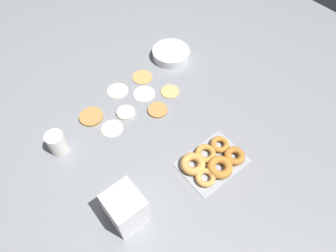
{
  "coord_description": "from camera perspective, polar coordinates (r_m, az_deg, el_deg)",
  "views": [
    {
      "loc": [
        -0.46,
        -0.75,
        1.15
      ],
      "look_at": [
        0.04,
        -0.13,
        0.04
      ],
      "focal_mm": 32.0,
      "sensor_mm": 36.0,
      "label": 1
    }
  ],
  "objects": [
    {
      "name": "batter_bowl",
      "position": [
        1.74,
        0.56,
        13.62
      ],
      "size": [
        0.21,
        0.21,
        0.05
      ],
      "color": "white",
      "rests_on": "ground_plane"
    },
    {
      "name": "pancake_6",
      "position": [
        1.55,
        -4.56,
        6.18
      ],
      "size": [
        0.11,
        0.11,
        0.01
      ],
      "primitive_type": "cylinder",
      "color": "silver",
      "rests_on": "ground_plane"
    },
    {
      "name": "donut_tray",
      "position": [
        1.31,
        8.4,
        -6.67
      ],
      "size": [
        0.28,
        0.21,
        0.04
      ],
      "color": "#93969B",
      "rests_on": "ground_plane"
    },
    {
      "name": "pancake_3",
      "position": [
        1.48,
        -8.06,
        2.54
      ],
      "size": [
        0.09,
        0.09,
        0.01
      ],
      "primitive_type": "cylinder",
      "color": "beige",
      "rests_on": "ground_plane"
    },
    {
      "name": "pancake_5",
      "position": [
        1.43,
        -10.59,
        -0.42
      ],
      "size": [
        0.1,
        0.1,
        0.01
      ],
      "primitive_type": "cylinder",
      "color": "beige",
      "rests_on": "ground_plane"
    },
    {
      "name": "pancake_4",
      "position": [
        1.64,
        -4.94,
        9.33
      ],
      "size": [
        0.11,
        0.11,
        0.01
      ],
      "primitive_type": "cylinder",
      "color": "tan",
      "rests_on": "ground_plane"
    },
    {
      "name": "paper_cup",
      "position": [
        1.39,
        -20.37,
        -3.03
      ],
      "size": [
        0.08,
        0.08,
        0.11
      ],
      "color": "white",
      "rests_on": "ground_plane"
    },
    {
      "name": "ground_plane",
      "position": [
        1.45,
        -4.53,
        1.33
      ],
      "size": [
        3.0,
        3.0,
        0.0
      ],
      "primitive_type": "plane",
      "color": "gray"
    },
    {
      "name": "pancake_0",
      "position": [
        1.48,
        -2.06,
        3.12
      ],
      "size": [
        0.1,
        0.1,
        0.01
      ],
      "primitive_type": "cylinder",
      "color": "#B27F42",
      "rests_on": "ground_plane"
    },
    {
      "name": "pancake_2",
      "position": [
        1.49,
        -14.41,
        1.72
      ],
      "size": [
        0.11,
        0.11,
        0.01
      ],
      "primitive_type": "cylinder",
      "color": "#B27F42",
      "rests_on": "ground_plane"
    },
    {
      "name": "container_stack",
      "position": [
        1.15,
        -8.13,
        -15.25
      ],
      "size": [
        0.12,
        0.13,
        0.17
      ],
      "color": "white",
      "rests_on": "ground_plane"
    },
    {
      "name": "pancake_1",
      "position": [
        1.58,
        -9.61,
        6.66
      ],
      "size": [
        0.11,
        0.11,
        0.01
      ],
      "primitive_type": "cylinder",
      "color": "beige",
      "rests_on": "ground_plane"
    },
    {
      "name": "pancake_7",
      "position": [
        1.56,
        0.41,
        6.64
      ],
      "size": [
        0.1,
        0.1,
        0.01
      ],
      "primitive_type": "cylinder",
      "color": "tan",
      "rests_on": "ground_plane"
    }
  ]
}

